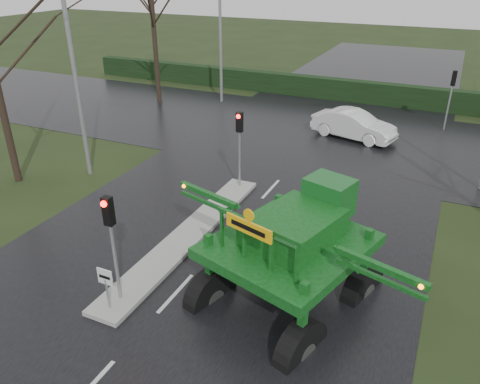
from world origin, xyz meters
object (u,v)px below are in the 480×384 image
at_px(traffic_signal_near, 110,227).
at_px(white_sedan, 352,138).
at_px(traffic_signal_mid, 239,134).
at_px(traffic_signal_far, 452,87).
at_px(street_light_left_far, 224,13).
at_px(street_light_left_near, 76,45).
at_px(keep_left_sign, 106,282).
at_px(crop_sprayer, 214,232).

xyz_separation_m(traffic_signal_near, white_sedan, (3.12, 17.21, -2.59)).
distance_m(traffic_signal_mid, traffic_signal_far, 14.75).
height_order(traffic_signal_far, street_light_left_far, street_light_left_far).
xyz_separation_m(traffic_signal_far, street_light_left_far, (-14.69, -0.01, 3.40)).
bearing_deg(white_sedan, street_light_left_far, 83.46).
relative_size(street_light_left_near, street_light_left_far, 1.00).
relative_size(traffic_signal_near, white_sedan, 0.74).
bearing_deg(keep_left_sign, crop_sprayer, 40.26).
bearing_deg(traffic_signal_mid, crop_sprayer, -71.04).
xyz_separation_m(keep_left_sign, crop_sprayer, (2.39, 2.03, 1.13)).
distance_m(keep_left_sign, street_light_left_far, 23.11).
relative_size(crop_sprayer, white_sedan, 1.68).
relative_size(traffic_signal_mid, crop_sprayer, 0.44).
distance_m(keep_left_sign, crop_sprayer, 3.33).
relative_size(street_light_left_near, white_sedan, 2.11).
height_order(traffic_signal_far, crop_sprayer, crop_sprayer).
distance_m(traffic_signal_near, traffic_signal_mid, 8.50).
height_order(street_light_left_near, street_light_left_far, same).
bearing_deg(traffic_signal_mid, street_light_left_near, -167.79).
bearing_deg(street_light_left_far, traffic_signal_near, -71.83).
height_order(traffic_signal_mid, crop_sprayer, crop_sprayer).
bearing_deg(street_light_left_near, traffic_signal_far, 43.63).
relative_size(street_light_left_near, crop_sprayer, 1.25).
bearing_deg(crop_sprayer, traffic_signal_mid, 125.73).
distance_m(traffic_signal_mid, crop_sprayer, 7.38).
relative_size(keep_left_sign, traffic_signal_far, 0.38).
height_order(traffic_signal_near, street_light_left_far, street_light_left_far).
bearing_deg(white_sedan, traffic_signal_mid, 174.55).
xyz_separation_m(traffic_signal_mid, crop_sprayer, (2.39, -6.97, -0.40)).
bearing_deg(traffic_signal_near, traffic_signal_far, 69.64).
relative_size(keep_left_sign, white_sedan, 0.28).
bearing_deg(keep_left_sign, white_sedan, 80.02).
height_order(keep_left_sign, white_sedan, keep_left_sign).
bearing_deg(crop_sprayer, traffic_signal_far, 91.26).
distance_m(traffic_signal_far, street_light_left_near, 20.58).
height_order(crop_sprayer, white_sedan, crop_sprayer).
relative_size(traffic_signal_near, street_light_left_near, 0.35).
bearing_deg(traffic_signal_mid, white_sedan, 70.32).
distance_m(traffic_signal_mid, white_sedan, 9.61).
bearing_deg(traffic_signal_near, keep_left_sign, -90.00).
xyz_separation_m(traffic_signal_near, traffic_signal_mid, (0.00, 8.50, 0.00)).
relative_size(keep_left_sign, traffic_signal_near, 0.38).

